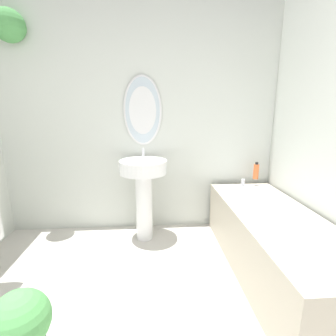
% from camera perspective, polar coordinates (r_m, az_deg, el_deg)
% --- Properties ---
extents(wall_back, '(2.99, 0.29, 2.40)m').
position_cam_1_polar(wall_back, '(2.63, -7.85, 12.02)').
color(wall_back, silver).
rests_on(wall_back, ground_plane).
extents(pedestal_sink, '(0.47, 0.47, 0.93)m').
position_cam_1_polar(pedestal_sink, '(2.44, -5.75, -3.70)').
color(pedestal_sink, white).
rests_on(pedestal_sink, ground_plane).
extents(bathtub, '(0.65, 1.70, 0.58)m').
position_cam_1_polar(bathtub, '(2.23, 23.73, -15.69)').
color(bathtub, '#B2A893').
rests_on(bathtub, ground_plane).
extents(shampoo_bottle, '(0.06, 0.06, 0.18)m').
position_cam_1_polar(shampoo_bottle, '(2.78, 19.94, -0.72)').
color(shampoo_bottle, '#DB6633').
rests_on(shampoo_bottle, bathtub).
extents(potted_plant, '(0.31, 0.31, 0.41)m').
position_cam_1_polar(potted_plant, '(1.68, -31.30, -29.05)').
color(potted_plant, '#47474C').
rests_on(potted_plant, ground_plane).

